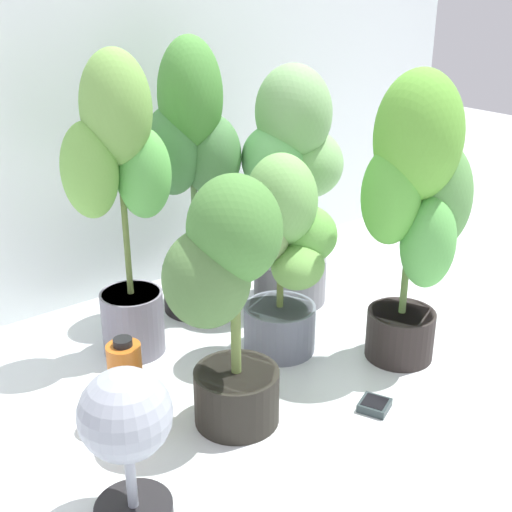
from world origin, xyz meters
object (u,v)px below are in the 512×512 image
object	(u,v)px
potted_plant_front_right	(418,198)
potted_plant_center	(283,248)
potted_plant_front_left	(226,288)
potted_plant_back_left	(120,188)
nutrient_bottle	(126,383)
floor_fan	(126,424)
potted_plant_back_center	(193,164)
potted_plant_back_right	(292,171)
hygrometer_box	(375,405)

from	to	relation	value
potted_plant_front_right	potted_plant_center	xyz separation A→B (m)	(-0.28, 0.27, -0.17)
potted_plant_center	potted_plant_front_left	size ratio (longest dim) A/B	0.93
potted_plant_front_left	potted_plant_center	bearing A→B (deg)	29.44
potted_plant_back_left	nutrient_bottle	xyz separation A→B (m)	(-0.19, -0.33, -0.43)
floor_fan	potted_plant_back_center	bearing A→B (deg)	76.04
floor_fan	potted_plant_front_left	bearing A→B (deg)	49.17
potted_plant_back_right	floor_fan	size ratio (longest dim) A/B	2.29
potted_plant_front_right	nutrient_bottle	distance (m)	0.98
potted_plant_back_right	floor_fan	bearing A→B (deg)	-148.41
potted_plant_front_right	nutrient_bottle	size ratio (longest dim) A/B	3.48
potted_plant_center	potted_plant_front_right	bearing A→B (deg)	-43.48
potted_plant_back_left	hygrometer_box	world-z (taller)	potted_plant_back_left
potted_plant_back_left	potted_plant_back_center	bearing A→B (deg)	20.32
potted_plant_back_center	floor_fan	bearing A→B (deg)	-131.77
potted_plant_back_right	hygrometer_box	world-z (taller)	potted_plant_back_right
potted_plant_center	nutrient_bottle	size ratio (longest dim) A/B	2.52
potted_plant_center	potted_plant_back_right	xyz separation A→B (m)	(0.26, 0.26, 0.14)
potted_plant_back_center	potted_plant_back_right	world-z (taller)	potted_plant_back_center
potted_plant_front_right	potted_plant_back_right	world-z (taller)	potted_plant_front_right
potted_plant_back_right	potted_plant_back_left	xyz separation A→B (m)	(-0.65, 0.03, 0.06)
potted_plant_front_left	hygrometer_box	xyz separation A→B (m)	(0.36, -0.21, -0.39)
potted_plant_front_left	hygrometer_box	world-z (taller)	potted_plant_front_left
floor_fan	nutrient_bottle	size ratio (longest dim) A/B	1.45
potted_plant_back_center	potted_plant_front_left	world-z (taller)	potted_plant_back_center
potted_plant_back_right	potted_plant_front_left	bearing A→B (deg)	-143.16
potted_plant_front_left	hygrometer_box	distance (m)	0.57
potted_plant_front_left	nutrient_bottle	size ratio (longest dim) A/B	2.70
potted_plant_back_center	potted_plant_back_left	distance (m)	0.36
potted_plant_back_center	potted_plant_back_right	size ratio (longest dim) A/B	1.11
potted_plant_front_right	potted_plant_back_left	bearing A→B (deg)	140.00
potted_plant_center	potted_plant_back_left	world-z (taller)	potted_plant_back_left
potted_plant_front_right	hygrometer_box	distance (m)	0.61
potted_plant_front_left	potted_plant_back_right	bearing A→B (deg)	36.84
nutrient_bottle	potted_plant_back_right	bearing A→B (deg)	19.58
floor_fan	nutrient_bottle	world-z (taller)	floor_fan
hygrometer_box	potted_plant_front_right	bearing A→B (deg)	2.87
potted_plant_back_center	potted_plant_back_left	size ratio (longest dim) A/B	1.01
potted_plant_front_right	potted_plant_front_left	size ratio (longest dim) A/B	1.29
potted_plant_center	potted_plant_front_left	xyz separation A→B (m)	(-0.36, -0.20, 0.05)
potted_plant_center	potted_plant_back_right	bearing A→B (deg)	45.11
potted_plant_front_right	potted_plant_front_left	distance (m)	0.66
hygrometer_box	potted_plant_back_left	bearing A→B (deg)	94.74
potted_plant_back_right	potted_plant_front_left	world-z (taller)	potted_plant_back_right
potted_plant_back_right	hygrometer_box	size ratio (longest dim) A/B	8.18
potted_plant_center	potted_plant_front_left	world-z (taller)	potted_plant_front_left
potted_plant_back_right	nutrient_bottle	size ratio (longest dim) A/B	3.32
potted_plant_center	nutrient_bottle	distance (m)	0.62
potted_plant_back_left	potted_plant_back_right	bearing A→B (deg)	-2.62
floor_fan	nutrient_bottle	xyz separation A→B (m)	(0.16, 0.31, -0.13)
potted_plant_back_right	potted_plant_center	bearing A→B (deg)	-134.89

